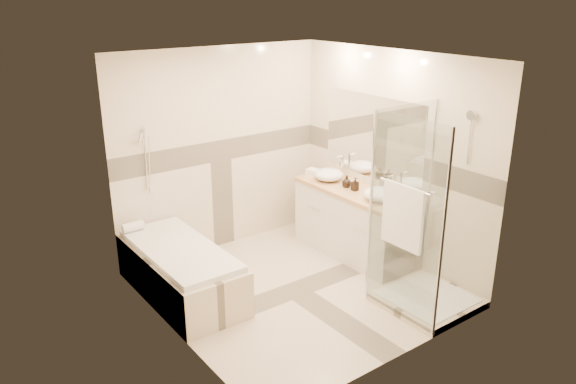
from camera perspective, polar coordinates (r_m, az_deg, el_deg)
room at (r=5.76m, az=1.05°, el=1.22°), size 2.82×3.02×2.52m
bathtub at (r=6.12m, az=-10.85°, el=-7.67°), size 0.75×1.70×0.56m
vanity at (r=6.92m, az=6.60°, el=-3.04°), size 0.58×1.62×0.85m
shower_enclosure at (r=5.90m, az=12.98°, el=-6.78°), size 0.96×0.93×2.04m
vessel_sink_near at (r=7.04m, az=4.16°, el=1.78°), size 0.37×0.37×0.15m
vessel_sink_far at (r=6.43m, az=9.30°, el=-0.19°), size 0.37×0.37×0.15m
faucet_near at (r=7.15m, az=5.49°, el=2.83°), size 0.12×0.03×0.30m
faucet_far at (r=6.56m, az=10.66°, el=0.86°), size 0.11×0.03×0.27m
amenity_bottle_a at (r=6.70m, az=6.82°, el=0.80°), size 0.07×0.07×0.16m
amenity_bottle_b at (r=6.81m, az=5.97°, el=1.08°), size 0.14×0.14×0.15m
folded_towels at (r=7.25m, az=2.75°, el=2.02°), size 0.18×0.24×0.07m
rolled_towel at (r=6.49m, az=-15.48°, el=-3.43°), size 0.24×0.11×0.11m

